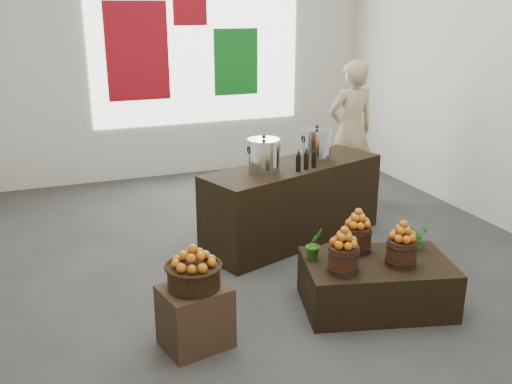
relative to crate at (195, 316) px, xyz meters
name	(u,v)px	position (x,y,z in m)	size (l,w,h in m)	color
ground	(264,262)	(1.06, 1.21, -0.25)	(7.00, 7.00, 0.00)	#3D3D3A
back_wall	(177,43)	(1.06, 4.71, 1.75)	(6.00, 0.04, 4.00)	beige
back_opening	(197,43)	(1.36, 4.69, 1.75)	(3.20, 0.02, 2.40)	white
deco_red_left	(137,51)	(0.46, 4.68, 1.65)	(0.90, 0.04, 1.40)	maroon
deco_green_right	(236,62)	(1.96, 4.68, 1.45)	(0.70, 0.04, 1.00)	#10691A
deco_red_upper	(190,8)	(1.26, 4.68, 2.25)	(0.50, 0.04, 0.50)	maroon
crate	(195,316)	(0.00, 0.00, 0.00)	(0.50, 0.41, 0.50)	#4F3625
wicker_basket	(194,277)	(0.00, 0.00, 0.34)	(0.40, 0.40, 0.18)	black
apples_in_basket	(193,256)	(0.00, 0.00, 0.52)	(0.31, 0.31, 0.17)	#A60507
display_table	(376,284)	(1.64, 0.02, -0.03)	(1.26, 0.77, 0.44)	black
apple_bucket_front_left	(343,259)	(1.25, -0.06, 0.30)	(0.25, 0.25, 0.23)	#361A0E
apples_in_bucket_front_left	(344,237)	(1.25, -0.06, 0.50)	(0.19, 0.19, 0.17)	#A60507
apple_bucket_front_right	(401,253)	(1.78, -0.11, 0.30)	(0.25, 0.25, 0.23)	#361A0E
apples_in_bucket_front_right	(403,231)	(1.78, -0.11, 0.50)	(0.19, 0.19, 0.17)	#A60507
apple_bucket_rear	(357,239)	(1.58, 0.28, 0.30)	(0.25, 0.25, 0.23)	#361A0E
apples_in_bucket_rear	(358,218)	(1.58, 0.28, 0.50)	(0.19, 0.19, 0.17)	#A60507
herb_garnish_right	(416,236)	(2.11, 0.14, 0.31)	(0.22, 0.19, 0.24)	#286515
herb_garnish_left	(314,244)	(1.14, 0.26, 0.33)	(0.16, 0.13, 0.29)	#286515
counter	(293,203)	(1.59, 1.67, 0.19)	(2.15, 0.68, 0.88)	black
stock_pot_left	(264,157)	(1.17, 1.52, 0.80)	(0.33, 0.33, 0.33)	silver
stock_pot_center	(316,145)	(1.91, 1.78, 0.80)	(0.33, 0.33, 0.33)	silver
oil_cruets	(308,158)	(1.66, 1.46, 0.75)	(0.23, 0.06, 0.24)	black
shopper	(350,131)	(2.89, 2.72, 0.69)	(0.68, 0.45, 1.87)	tan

